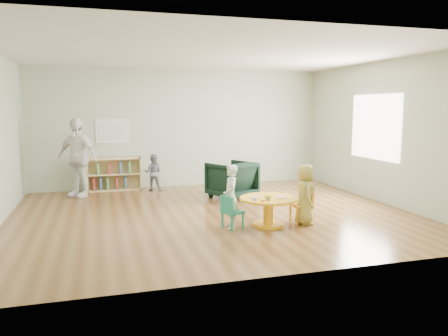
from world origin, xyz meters
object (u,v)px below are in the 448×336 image
kid_chair_right (303,203)px  bookshelf (113,174)px  child_right (305,194)px  armchair (232,180)px  child_left (231,197)px  adult_caretaker (77,157)px  toddler (153,172)px  activity_table (268,206)px  kid_chair_left (231,211)px

kid_chair_right → bookshelf: size_ratio=0.50×
bookshelf → child_right: size_ratio=1.21×
armchair → child_left: child_left is taller
child_right → adult_caretaker: (-3.63, 3.34, 0.35)m
armchair → child_left: (-0.69, -2.18, 0.11)m
kid_chair_right → toddler: bearing=30.6°
toddler → child_right: bearing=134.8°
activity_table → child_right: 0.63m
bookshelf → child_left: (1.66, -3.79, 0.14)m
child_left → toddler: bearing=-161.8°
kid_chair_left → bookshelf: 4.19m
adult_caretaker → kid_chair_right: bearing=-3.0°
kid_chair_right → adult_caretaker: bearing=48.7°
activity_table → toddler: bearing=111.8°
adult_caretaker → child_left: bearing=-14.9°
kid_chair_left → bookshelf: size_ratio=0.44×
activity_table → armchair: size_ratio=1.08×
kid_chair_right → bookshelf: 4.79m
bookshelf → child_left: 4.14m
kid_chair_right → child_right: (-0.03, -0.10, 0.17)m
kid_chair_left → adult_caretaker: adult_caretaker is taller
kid_chair_left → adult_caretaker: size_ratio=0.32×
activity_table → bookshelf: bookshelf is taller
kid_chair_right → child_left: bearing=89.7°
bookshelf → child_left: bearing=-66.4°
kid_chair_left → bookshelf: bookshelf is taller
bookshelf → toddler: toddler is taller
toddler → adult_caretaker: (-1.62, -0.25, 0.42)m
kid_chair_left → armchair: armchair is taller
adult_caretaker → toddler: bearing=47.1°
armchair → child_right: 2.36m
activity_table → kid_chair_right: kid_chair_right is taller
child_right → armchair: bearing=24.2°
kid_chair_right → child_right: bearing=162.3°
toddler → activity_table: bearing=127.2°
activity_table → adult_caretaker: adult_caretaker is taller
armchair → adult_caretaker: (-3.10, 1.05, 0.46)m
kid_chair_left → adult_caretaker: (-2.39, 3.29, 0.56)m
child_right → adult_caretaker: size_ratio=0.59×
child_right → adult_caretaker: bearing=58.5°
kid_chair_right → activity_table: bearing=93.3°
kid_chair_right → adult_caretaker: (-3.66, 3.24, 0.52)m
kid_chair_left → toddler: bearing=168.6°
kid_chair_left → child_left: size_ratio=0.53×
armchair → adult_caretaker: 3.30m
adult_caretaker → armchair: bearing=19.8°
kid_chair_right → child_left: (-1.26, 0.01, 0.18)m
bookshelf → adult_caretaker: 1.05m
toddler → armchair: bearing=154.3°
kid_chair_left → child_right: child_right is taller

